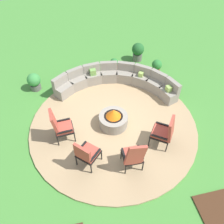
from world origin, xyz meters
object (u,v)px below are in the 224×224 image
at_px(lounge_chair_back_right, 165,131).
at_px(potted_plant_2, 34,81).
at_px(lounge_chair_front_left, 60,126).
at_px(lounge_chair_back_left, 133,156).
at_px(fire_pit, 113,119).
at_px(curved_stone_bench, 117,81).
at_px(potted_plant_0, 114,64).
at_px(potted_plant_3, 138,51).
at_px(potted_plant_1, 157,66).
at_px(lounge_chair_front_right, 86,153).

height_order(lounge_chair_back_right, potted_plant_2, lounge_chair_back_right).
bearing_deg(lounge_chair_front_left, lounge_chair_back_right, 69.43).
height_order(lounge_chair_back_left, potted_plant_2, lounge_chair_back_left).
height_order(fire_pit, curved_stone_bench, curved_stone_bench).
bearing_deg(curved_stone_bench, fire_pit, -106.81).
xyz_separation_m(lounge_chair_back_left, lounge_chair_back_right, (1.14, 0.61, -0.03)).
relative_size(fire_pit, curved_stone_bench, 0.22).
relative_size(lounge_chair_back_left, potted_plant_0, 2.09).
bearing_deg(potted_plant_0, potted_plant_3, 23.55).
relative_size(lounge_chair_back_left, potted_plant_2, 1.70).
distance_m(fire_pit, lounge_chair_back_left, 1.71).
distance_m(lounge_chair_back_left, potted_plant_1, 4.64).
bearing_deg(lounge_chair_front_right, potted_plant_2, 155.04).
distance_m(fire_pit, potted_plant_2, 3.53).
relative_size(lounge_chair_front_right, potted_plant_2, 1.51).
bearing_deg(curved_stone_bench, potted_plant_2, 168.00).
distance_m(curved_stone_bench, potted_plant_3, 2.15).
height_order(lounge_chair_back_right, potted_plant_3, lounge_chair_back_right).
bearing_deg(lounge_chair_front_right, lounge_chair_back_right, 49.99).
height_order(fire_pit, potted_plant_0, fire_pit).
bearing_deg(lounge_chair_front_left, curved_stone_bench, 128.29).
bearing_deg(lounge_chair_back_left, lounge_chair_front_right, 163.35).
height_order(lounge_chair_back_left, potted_plant_3, lounge_chair_back_left).
xyz_separation_m(curved_stone_bench, potted_plant_1, (1.81, 0.53, 0.00)).
xyz_separation_m(potted_plant_0, potted_plant_3, (1.18, 0.51, 0.14)).
xyz_separation_m(lounge_chair_front_right, lounge_chair_back_left, (1.22, -0.38, 0.04)).
height_order(curved_stone_bench, potted_plant_3, curved_stone_bench).
bearing_deg(potted_plant_2, potted_plant_3, 12.99).
bearing_deg(potted_plant_1, potted_plant_0, 159.31).
height_order(lounge_chair_back_left, lounge_chair_back_right, lounge_chair_back_left).
distance_m(lounge_chair_front_left, potted_plant_2, 2.82).
height_order(lounge_chair_front_left, potted_plant_0, lounge_chair_front_left).
bearing_deg(potted_plant_1, lounge_chair_front_left, -147.62).
bearing_deg(lounge_chair_front_left, potted_plant_0, 138.86).
relative_size(potted_plant_1, potted_plant_3, 0.80).
bearing_deg(lounge_chair_back_left, potted_plant_1, 62.09).
distance_m(curved_stone_bench, lounge_chair_back_right, 3.02).
xyz_separation_m(curved_stone_bench, potted_plant_0, (0.18, 1.15, -0.06)).
distance_m(fire_pit, lounge_chair_back_right, 1.71).
bearing_deg(lounge_chair_back_right, potted_plant_1, 18.24).
distance_m(lounge_chair_back_left, potted_plant_3, 5.49).
xyz_separation_m(fire_pit, lounge_chair_front_right, (-1.06, -1.30, 0.28)).
xyz_separation_m(lounge_chair_front_left, lounge_chair_back_left, (1.83, -1.50, -0.00)).
bearing_deg(potted_plant_1, potted_plant_3, 111.83).
relative_size(curved_stone_bench, lounge_chair_back_left, 3.70).
distance_m(lounge_chair_front_left, lounge_chair_front_right, 1.28).
bearing_deg(fire_pit, potted_plant_2, 134.87).
distance_m(lounge_chair_back_right, potted_plant_1, 3.62).
height_order(fire_pit, lounge_chair_front_right, lounge_chair_front_right).
height_order(lounge_chair_back_right, potted_plant_0, lounge_chair_back_right).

